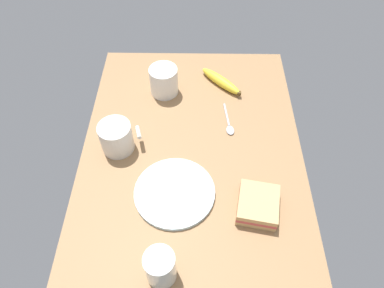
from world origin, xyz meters
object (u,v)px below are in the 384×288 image
plate_of_food (175,192)px  spoon (229,124)px  glass_of_milk (161,268)px  coffee_mug_black (164,80)px  coffee_mug_milky (116,137)px  banana (221,81)px  sandwich_main (258,205)px

plate_of_food → spoon: plate_of_food is taller
glass_of_milk → spoon: bearing=159.0°
coffee_mug_black → glass_of_milk: bearing=3.0°
coffee_mug_milky → banana: size_ratio=0.82×
coffee_mug_black → glass_of_milk: (60.22, 3.14, -0.54)cm
glass_of_milk → plate_of_food: bearing=174.7°
banana → sandwich_main: bearing=9.2°
sandwich_main → banana: (-46.71, -7.57, -0.56)cm
coffee_mug_black → coffee_mug_milky: 26.55cm
sandwich_main → spoon: sandwich_main is taller
coffee_mug_black → plate_of_food: bearing=7.5°
glass_of_milk → spoon: 49.09cm
coffee_mug_milky → banana: 41.23cm
glass_of_milk → banana: size_ratio=0.68×
sandwich_main → plate_of_food: bearing=-101.1°
coffee_mug_milky → coffee_mug_black: bearing=153.3°
plate_of_food → spoon: 29.03cm
glass_of_milk → banana: bearing=166.1°
plate_of_food → sandwich_main: size_ratio=1.69×
plate_of_food → coffee_mug_milky: (-15.33, -17.05, 4.07)cm
glass_of_milk → spoon: glass_of_milk is taller
plate_of_food → coffee_mug_black: coffee_mug_black is taller
coffee_mug_black → sandwich_main: 50.77cm
plate_of_food → coffee_mug_milky: 23.28cm
plate_of_food → coffee_mug_milky: bearing=-132.0°
coffee_mug_black → sandwich_main: size_ratio=0.91×
plate_of_food → banana: banana is taller
sandwich_main → coffee_mug_milky: bearing=-116.9°
glass_of_milk → spoon: (-45.67, 17.56, -3.93)cm
coffee_mug_milky → spoon: 34.18cm
spoon → glass_of_milk: bearing=-21.0°
coffee_mug_milky → spoon: (-9.16, 32.64, -4.29)cm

